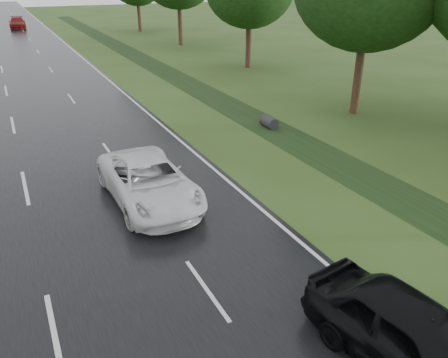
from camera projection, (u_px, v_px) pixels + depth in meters
The scene contains 6 objects.
ground at pixel (55, 339), 9.19m from camera, with size 220.00×220.00×0.00m, color #31491A.
edge_stripe_east at pixel (65, 43), 48.30m from camera, with size 0.12×180.00×0.01m, color silver.
drainage_ditch at pixel (199, 89), 28.97m from camera, with size 2.20×120.00×0.56m.
white_pickup at pixel (149, 181), 14.41m from camera, with size 2.42×5.26×1.46m, color white.
dark_sedan at pixel (415, 339), 8.12m from camera, with size 1.83×4.55×1.55m, color black.
far_car_red at pixel (17, 23), 60.80m from camera, with size 2.09×5.13×1.49m, color maroon.
Camera 1 is at (0.10, -7.74, 6.98)m, focal length 35.00 mm.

